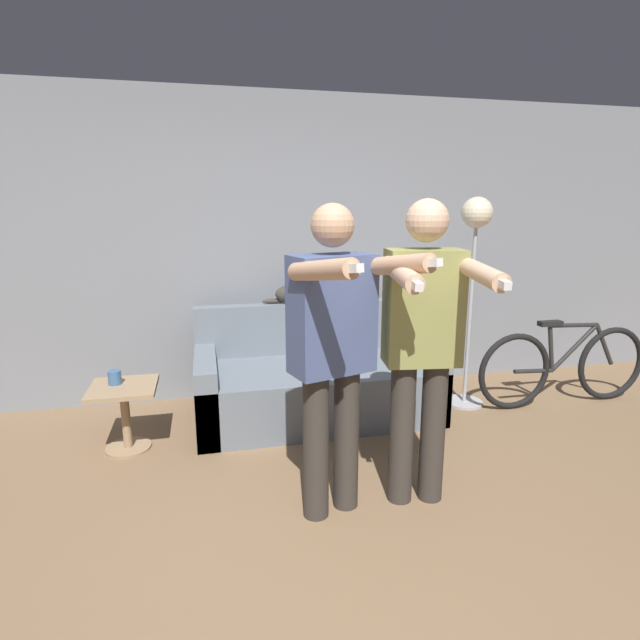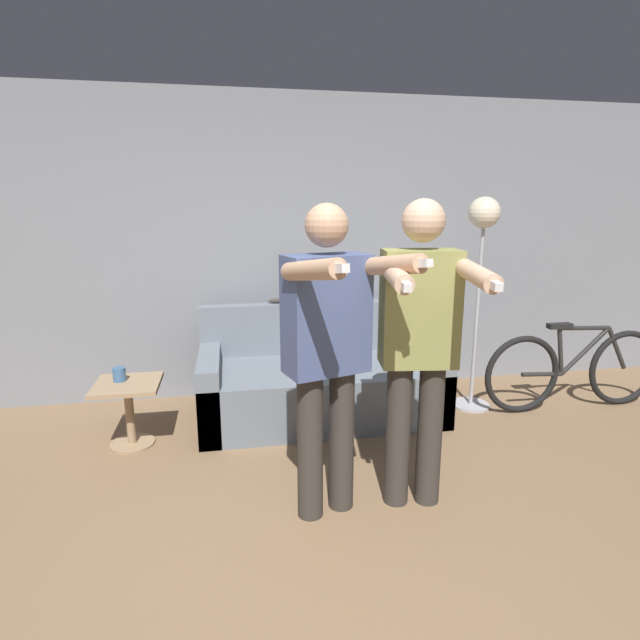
% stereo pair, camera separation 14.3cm
% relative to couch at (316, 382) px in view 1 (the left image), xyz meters
% --- Properties ---
extents(ground_plane, '(16.00, 16.00, 0.00)m').
position_rel_couch_xyz_m(ground_plane, '(-0.36, -1.99, -0.27)').
color(ground_plane, '#846647').
extents(wall_back, '(10.00, 0.05, 2.60)m').
position_rel_couch_xyz_m(wall_back, '(-0.36, 0.62, 1.03)').
color(wall_back, gray).
rests_on(wall_back, ground_plane).
extents(couch, '(1.89, 0.92, 0.86)m').
position_rel_couch_xyz_m(couch, '(0.00, 0.00, 0.00)').
color(couch, slate).
rests_on(couch, ground_plane).
extents(person_left, '(0.62, 0.76, 1.69)m').
position_rel_couch_xyz_m(person_left, '(-0.20, -1.34, 0.70)').
color(person_left, '#38332D').
rests_on(person_left, ground_plane).
extents(person_right, '(0.54, 0.72, 1.71)m').
position_rel_couch_xyz_m(person_right, '(0.29, -1.34, 0.71)').
color(person_right, '#38332D').
rests_on(person_right, ground_plane).
extents(cat, '(0.49, 0.14, 0.19)m').
position_rel_couch_xyz_m(cat, '(-0.08, 0.35, 0.68)').
color(cat, '#3D3833').
rests_on(cat, couch).
extents(floor_lamp, '(0.32, 0.32, 1.74)m').
position_rel_couch_xyz_m(floor_lamp, '(1.30, -0.08, 1.10)').
color(floor_lamp, '#B2B2B7').
rests_on(floor_lamp, ground_plane).
extents(side_table, '(0.44, 0.44, 0.47)m').
position_rel_couch_xyz_m(side_table, '(-1.42, -0.29, 0.06)').
color(side_table, '#A38460').
rests_on(side_table, ground_plane).
extents(cup, '(0.09, 0.09, 0.10)m').
position_rel_couch_xyz_m(cup, '(-1.48, -0.25, 0.24)').
color(cup, '#3D6693').
rests_on(cup, side_table).
extents(bicycle, '(1.60, 0.07, 0.74)m').
position_rel_couch_xyz_m(bicycle, '(2.10, -0.27, 0.07)').
color(bicycle, black).
rests_on(bicycle, ground_plane).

